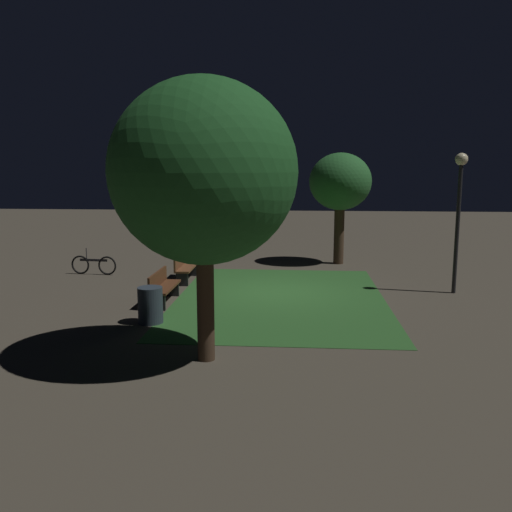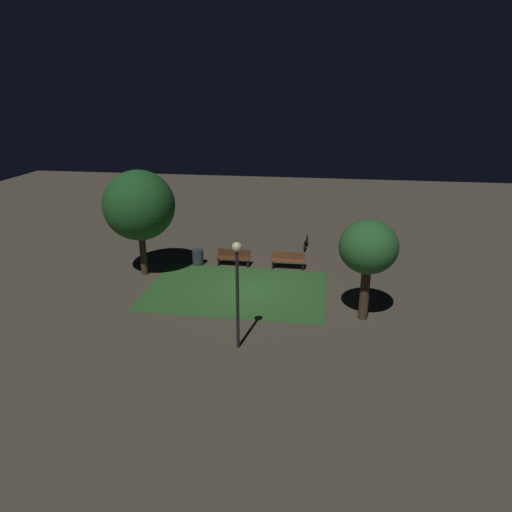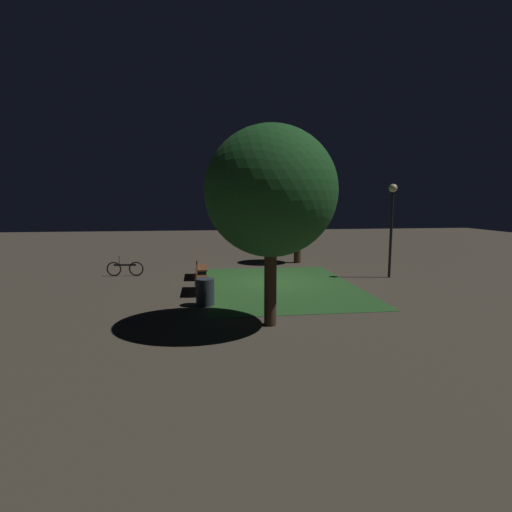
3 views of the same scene
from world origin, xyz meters
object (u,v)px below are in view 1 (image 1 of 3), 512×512
trash_bin (150,305)px  bicycle (94,265)px  tree_left_canopy (203,173)px  tree_near_wall (340,183)px  lamp_post_near_wall (459,198)px  bench_lawn_edge (184,266)px  bench_front_right (163,286)px

trash_bin → bicycle: 6.69m
tree_left_canopy → bicycle: 10.18m
bicycle → trash_bin: bearing=32.2°
tree_near_wall → bicycle: bearing=-72.0°
tree_left_canopy → lamp_post_near_wall: size_ratio=1.31×
bench_lawn_edge → bench_front_right: bearing=-0.0°
trash_bin → bench_front_right: bearing=-174.6°
bench_lawn_edge → tree_near_wall: 6.93m
bench_lawn_edge → tree_left_canopy: (7.26, 1.94, 3.15)m
bench_lawn_edge → bicycle: size_ratio=1.09×
tree_left_canopy → bicycle: bearing=-146.5°
bench_front_right → bicycle: bicycle is taller
lamp_post_near_wall → bicycle: size_ratio=2.49×
lamp_post_near_wall → trash_bin: lamp_post_near_wall is taller
tree_near_wall → lamp_post_near_wall: size_ratio=1.03×
bench_front_right → trash_bin: (1.94, 0.18, -0.04)m
bench_front_right → tree_near_wall: 8.83m
trash_bin → lamp_post_near_wall: bearing=114.7°
lamp_post_near_wall → bench_lawn_edge: bearing=-97.6°
trash_bin → bicycle: size_ratio=0.53×
tree_near_wall → trash_bin: bearing=-31.1°
lamp_post_near_wall → bicycle: 12.17m
bench_lawn_edge → lamp_post_near_wall: 8.78m
tree_left_canopy → trash_bin: bearing=-143.5°
tree_left_canopy → bicycle: tree_left_canopy is taller
bicycle → bench_front_right: bearing=42.2°
bench_lawn_edge → tree_left_canopy: bearing=15.0°
bench_lawn_edge → bicycle: bicycle is taller
tree_left_canopy → tree_near_wall: bearing=162.7°
bench_lawn_edge → lamp_post_near_wall: bearing=82.4°
tree_near_wall → tree_left_canopy: (10.86, -3.37, 0.53)m
bench_front_right → tree_near_wall: bearing=140.9°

